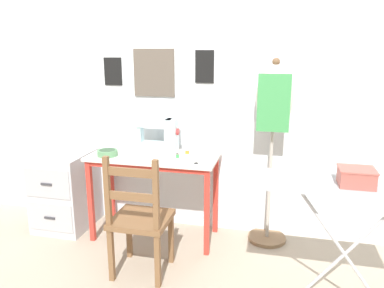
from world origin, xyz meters
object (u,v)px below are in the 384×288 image
at_px(scissors, 199,163).
at_px(dress_form, 273,113).
at_px(fabric_bowl, 107,153).
at_px(storage_box, 356,177).
at_px(filing_cabinet, 66,190).
at_px(ironing_board, 352,192).
at_px(wooden_chair, 140,220).
at_px(thread_spool_mid_table, 187,152).
at_px(thread_spool_near_machine, 177,156).
at_px(sewing_machine, 160,136).

bearing_deg(scissors, dress_form, 29.66).
distance_m(fabric_bowl, scissors, 0.78).
bearing_deg(storage_box, filing_cabinet, 161.68).
bearing_deg(dress_form, ironing_board, -61.40).
relative_size(wooden_chair, filing_cabinet, 1.32).
bearing_deg(ironing_board, wooden_chair, 173.84).
xyz_separation_m(ironing_board, storage_box, (0.01, -0.03, 0.10)).
height_order(scissors, filing_cabinet, scissors).
relative_size(ironing_board, storage_box, 5.40).
distance_m(scissors, thread_spool_mid_table, 0.29).
xyz_separation_m(scissors, filing_cabinet, (-1.28, 0.17, -0.39)).
height_order(thread_spool_near_machine, ironing_board, ironing_board).
height_order(wooden_chair, ironing_board, wooden_chair).
relative_size(sewing_machine, dress_form, 0.24).
bearing_deg(ironing_board, fabric_bowl, 161.49).
height_order(filing_cabinet, ironing_board, ironing_board).
xyz_separation_m(fabric_bowl, thread_spool_near_machine, (0.58, 0.07, -0.01)).
distance_m(wooden_chair, ironing_board, 1.40).
bearing_deg(dress_form, filing_cabinet, -175.73).
height_order(fabric_bowl, thread_spool_mid_table, fabric_bowl).
relative_size(thread_spool_mid_table, ironing_board, 0.04).
relative_size(scissors, wooden_chair, 0.13).
xyz_separation_m(sewing_machine, dress_form, (0.93, 0.05, 0.23)).
distance_m(sewing_machine, wooden_chair, 0.80).
xyz_separation_m(sewing_machine, scissors, (0.40, -0.25, -0.13)).
distance_m(thread_spool_near_machine, wooden_chair, 0.63).
xyz_separation_m(thread_spool_mid_table, dress_form, (0.69, 0.06, 0.35)).
xyz_separation_m(thread_spool_near_machine, thread_spool_mid_table, (0.05, 0.13, 0.00)).
bearing_deg(thread_spool_mid_table, sewing_machine, 177.78).
xyz_separation_m(filing_cabinet, dress_form, (1.81, 0.14, 0.76)).
xyz_separation_m(wooden_chair, ironing_board, (1.33, -0.14, 0.39)).
bearing_deg(filing_cabinet, storage_box, -18.32).
bearing_deg(scissors, fabric_bowl, 176.91).
height_order(sewing_machine, dress_form, dress_form).
xyz_separation_m(scissors, wooden_chair, (-0.34, -0.41, -0.31)).
bearing_deg(filing_cabinet, thread_spool_near_machine, -2.95).
bearing_deg(wooden_chair, dress_form, 39.38).
relative_size(scissors, ironing_board, 0.11).
distance_m(thread_spool_mid_table, filing_cabinet, 1.19).
bearing_deg(sewing_machine, thread_spool_mid_table, -2.22).
height_order(scissors, storage_box, storage_box).
distance_m(filing_cabinet, storage_box, 2.47).
bearing_deg(thread_spool_near_machine, storage_box, -30.07).
bearing_deg(wooden_chair, thread_spool_mid_table, 74.53).
distance_m(fabric_bowl, wooden_chair, 0.72).
bearing_deg(fabric_bowl, wooden_chair, -45.47).
relative_size(thread_spool_mid_table, dress_form, 0.03).
height_order(ironing_board, storage_box, storage_box).
xyz_separation_m(thread_spool_near_machine, storage_box, (1.21, -0.70, 0.16)).
bearing_deg(scissors, storage_box, -30.28).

